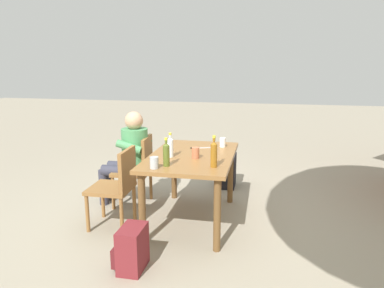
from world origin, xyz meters
TOP-DOWN VIEW (x-y plane):
  - ground_plane at (0.00, 0.00)m, footprint 24.00×24.00m
  - dining_table at (0.00, 0.00)m, footprint 1.41×0.90m
  - chair_near_left at (-0.32, -0.75)m, footprint 0.48×0.48m
  - chair_near_right at (0.32, -0.75)m, footprint 0.45×0.45m
  - person_in_white_shirt at (-0.32, -0.86)m, footprint 0.47×0.61m
  - bottle_olive at (0.48, -0.16)m, footprint 0.06×0.06m
  - bottle_amber at (0.42, 0.30)m, footprint 0.06×0.06m
  - bottle_clear at (0.14, -0.21)m, footprint 0.06×0.06m
  - cup_white at (-0.43, 0.28)m, footprint 0.07×0.07m
  - cup_terracotta at (0.14, 0.07)m, footprint 0.08×0.08m
  - cup_steel at (0.58, -0.25)m, footprint 0.08×0.08m
  - table_knife at (-0.31, 0.02)m, footprint 0.11×0.23m
  - backpack_by_near_side at (1.08, -0.31)m, footprint 0.31×0.26m
  - backpack_by_far_side at (-1.21, 0.27)m, footprint 0.34×0.26m

SIDE VIEW (x-z plane):
  - ground_plane at x=0.00m, z-range 0.00..0.00m
  - backpack_by_near_side at x=1.08m, z-range -0.01..0.38m
  - backpack_by_far_side at x=-1.21m, z-range -0.01..0.47m
  - chair_near_left at x=-0.32m, z-range 0.05..0.92m
  - chair_near_right at x=0.32m, z-range 0.05..0.92m
  - person_in_white_shirt at x=-0.32m, z-range 0.07..1.25m
  - dining_table at x=0.00m, z-range 0.28..1.05m
  - table_knife at x=-0.31m, z-range 0.77..0.78m
  - cup_white at x=-0.43m, z-range 0.77..0.88m
  - cup_steel at x=0.58m, z-range 0.77..0.88m
  - cup_terracotta at x=0.14m, z-range 0.77..0.88m
  - bottle_clear at x=0.14m, z-range 0.75..1.01m
  - bottle_olive at x=0.48m, z-range 0.75..1.03m
  - bottle_amber at x=0.42m, z-range 0.75..1.06m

